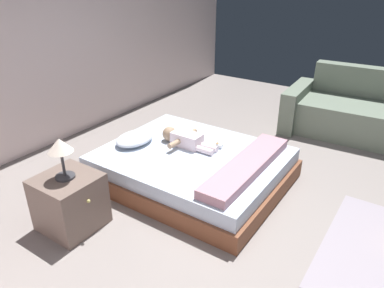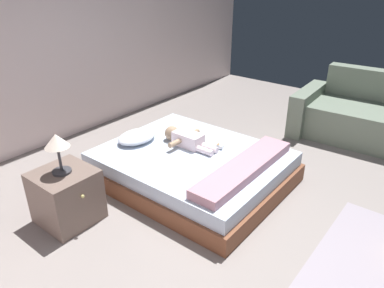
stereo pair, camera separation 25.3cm
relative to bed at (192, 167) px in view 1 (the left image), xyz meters
name	(u,v)px [view 1 (the left image)]	position (x,y,z in m)	size (l,w,h in m)	color
ground_plane	(269,225)	(-0.24, -0.97, -0.16)	(8.00, 8.00, 0.00)	gray
wall_behind_bed	(29,26)	(-0.24, 2.03, 1.28)	(8.00, 0.12, 2.87)	silver
bed	(192,167)	(0.00, 0.00, 0.00)	(1.48, 1.83, 0.32)	brown
pillow	(135,138)	(-0.15, 0.64, 0.22)	(0.46, 0.33, 0.10)	silver
baby	(184,139)	(0.11, 0.17, 0.23)	(0.47, 0.65, 0.16)	white
toothbrush	(186,135)	(0.31, 0.29, 0.17)	(0.01, 0.13, 0.02)	#3490E8
couch	(363,114)	(2.23, -1.21, 0.13)	(1.13, 1.94, 0.83)	slate
nightstand	(70,202)	(-1.19, 0.45, 0.08)	(0.47, 0.50, 0.48)	#6A584E
lamp	(60,149)	(-1.19, 0.45, 0.58)	(0.20, 0.20, 0.35)	#333338
blanket	(247,166)	(0.00, -0.61, 0.21)	(1.33, 0.29, 0.09)	#B0808E
baby_bottle	(217,145)	(0.24, -0.15, 0.19)	(0.07, 0.11, 0.07)	white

